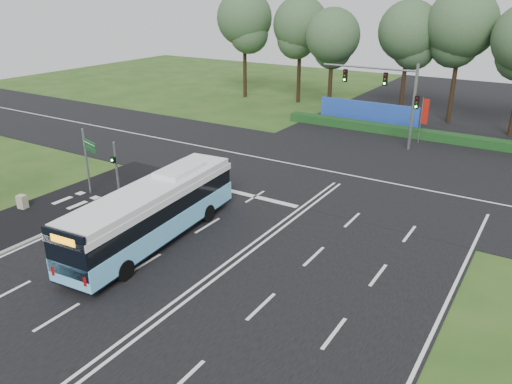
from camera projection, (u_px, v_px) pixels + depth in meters
ground at (257, 241)px, 26.35m from camera, size 120.00×120.00×0.00m
road_main at (257, 240)px, 26.34m from camera, size 20.00×120.00×0.04m
road_cross at (346, 175)px, 35.77m from camera, size 120.00×14.00×0.05m
bike_path at (56, 209)px, 30.15m from camera, size 5.00×18.00×0.06m
kerb_strip at (83, 217)px, 28.95m from camera, size 0.25×18.00×0.12m
city_bus at (154, 212)px, 25.67m from camera, size 3.46×11.90×3.37m
pedestrian_signal at (116, 167)px, 31.54m from camera, size 0.30×0.42×3.55m
street_sign at (88, 155)px, 31.15m from camera, size 1.65×0.57×4.37m
utility_cabinet at (22, 202)px, 30.05m from camera, size 0.58×0.51×0.87m
banner_flag_mid at (424, 114)px, 42.08m from camera, size 0.59×0.10×4.01m
traffic_light_gantry at (393, 91)px, 40.60m from camera, size 8.41×0.28×7.00m
hedge at (400, 131)px, 45.44m from camera, size 22.00×1.20×0.80m
blue_hoarding at (368, 113)px, 49.12m from camera, size 10.00×0.30×2.20m
eucalyptus_row at (441, 32)px, 47.11m from camera, size 54.79×9.01×12.72m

